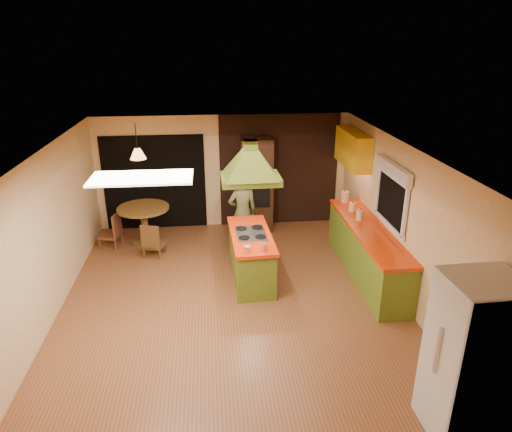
{
  "coord_description": "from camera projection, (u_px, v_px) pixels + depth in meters",
  "views": [
    {
      "loc": [
        -0.3,
        -6.5,
        4.05
      ],
      "look_at": [
        0.47,
        0.78,
        1.15
      ],
      "focal_mm": 32.0,
      "sensor_mm": 36.0,
      "label": 1
    }
  ],
  "objects": [
    {
      "name": "canister_large",
      "position": [
        345.0,
        197.0,
        9.18
      ],
      "size": [
        0.18,
        0.18,
        0.22
      ],
      "primitive_type": "cylinder",
      "rotation": [
        0.0,
        0.0,
        0.25
      ],
      "color": "#FFE5CD",
      "rests_on": "right_counter"
    },
    {
      "name": "nook_opening",
      "position": [
        155.0,
        183.0,
        9.98
      ],
      "size": [
        2.2,
        0.03,
        2.1
      ],
      "primitive_type": "cube",
      "color": "black",
      "rests_on": "ground"
    },
    {
      "name": "upper_cabinets",
      "position": [
        353.0,
        149.0,
        9.1
      ],
      "size": [
        0.34,
        1.4,
        0.7
      ],
      "primitive_type": "cube",
      "color": "yellow",
      "rests_on": "room_walls"
    },
    {
      "name": "refrigerator",
      "position": [
        473.0,
        359.0,
        4.72
      ],
      "size": [
        0.78,
        0.74,
        1.86
      ],
      "primitive_type": "cube",
      "rotation": [
        0.0,
        0.0,
        0.03
      ],
      "color": "white",
      "rests_on": "ground"
    },
    {
      "name": "dining_table",
      "position": [
        144.0,
        218.0,
        9.41
      ],
      "size": [
        1.05,
        1.05,
        0.79
      ],
      "rotation": [
        0.0,
        0.0,
        -0.4
      ],
      "color": "brown",
      "rests_on": "ground"
    },
    {
      "name": "room_walls",
      "position": [
        231.0,
        230.0,
        7.07
      ],
      "size": [
        5.5,
        6.5,
        6.5
      ],
      "color": "beige",
      "rests_on": "ground"
    },
    {
      "name": "ground",
      "position": [
        233.0,
        299.0,
        7.53
      ],
      "size": [
        6.5,
        6.5,
        0.0
      ],
      "primitive_type": "plane",
      "color": "brown",
      "rests_on": "ground"
    },
    {
      "name": "canister_small",
      "position": [
        353.0,
        207.0,
        8.71
      ],
      "size": [
        0.13,
        0.13,
        0.17
      ],
      "primitive_type": "cylinder",
      "rotation": [
        0.0,
        0.0,
        -0.02
      ],
      "color": "#FFF3CD",
      "rests_on": "right_counter"
    },
    {
      "name": "pendant_lamp",
      "position": [
        138.0,
        154.0,
        8.91
      ],
      "size": [
        0.4,
        0.4,
        0.2
      ],
      "primitive_type": "cone",
      "rotation": [
        0.0,
        0.0,
        0.36
      ],
      "color": "#FF9E3F",
      "rests_on": "ceiling_plane"
    },
    {
      "name": "canister_medium",
      "position": [
        360.0,
        215.0,
        8.29
      ],
      "size": [
        0.15,
        0.15,
        0.19
      ],
      "primitive_type": "cylinder",
      "rotation": [
        0.0,
        0.0,
        0.07
      ],
      "color": "beige",
      "rests_on": "right_counter"
    },
    {
      "name": "wall_oven",
      "position": [
        256.0,
        185.0,
        9.95
      ],
      "size": [
        0.68,
        0.6,
        2.05
      ],
      "rotation": [
        0.0,
        0.0,
        -0.0
      ],
      "color": "#402414",
      "rests_on": "ground"
    },
    {
      "name": "chair_left",
      "position": [
        110.0,
        230.0,
        9.32
      ],
      "size": [
        0.48,
        0.48,
        0.72
      ],
      "primitive_type": null,
      "rotation": [
        0.0,
        0.0,
        -1.82
      ],
      "color": "brown",
      "rests_on": "ground"
    },
    {
      "name": "window_right",
      "position": [
        392.0,
        184.0,
        7.51
      ],
      "size": [
        0.12,
        1.35,
        1.06
      ],
      "color": "black",
      "rests_on": "room_walls"
    },
    {
      "name": "brick_panel",
      "position": [
        279.0,
        170.0,
        10.18
      ],
      "size": [
        2.64,
        0.03,
        2.5
      ],
      "primitive_type": "cube",
      "color": "#381E14",
      "rests_on": "ground"
    },
    {
      "name": "fluor_panel",
      "position": [
        142.0,
        178.0,
        5.4
      ],
      "size": [
        1.2,
        0.6,
        0.03
      ],
      "primitive_type": "cube",
      "color": "white",
      "rests_on": "ceiling_plane"
    },
    {
      "name": "kitchen_island",
      "position": [
        251.0,
        256.0,
        8.04
      ],
      "size": [
        0.75,
        1.74,
        0.88
      ],
      "rotation": [
        0.0,
        0.0,
        0.03
      ],
      "color": "olive",
      "rests_on": "ground"
    },
    {
      "name": "chair_near",
      "position": [
        154.0,
        239.0,
        8.91
      ],
      "size": [
        0.47,
        0.47,
        0.7
      ],
      "primitive_type": null,
      "rotation": [
        0.0,
        0.0,
        2.87
      ],
      "color": "brown",
      "rests_on": "ground"
    },
    {
      "name": "man",
      "position": [
        243.0,
        212.0,
        9.02
      ],
      "size": [
        0.64,
        0.48,
        1.59
      ],
      "primitive_type": "imported",
      "rotation": [
        0.0,
        0.0,
        3.32
      ],
      "color": "brown",
      "rests_on": "ground"
    },
    {
      "name": "right_counter",
      "position": [
        367.0,
        251.0,
        8.15
      ],
      "size": [
        0.62,
        3.05,
        0.92
      ],
      "color": "olive",
      "rests_on": "ground"
    },
    {
      "name": "range_hood",
      "position": [
        251.0,
        155.0,
        7.37
      ],
      "size": [
        0.98,
        0.71,
        0.79
      ],
      "rotation": [
        0.0,
        0.0,
        0.02
      ],
      "color": "#566318",
      "rests_on": "ceiling_plane"
    },
    {
      "name": "ceiling_plane",
      "position": [
        229.0,
        151.0,
        6.61
      ],
      "size": [
        6.5,
        6.5,
        0.0
      ],
      "primitive_type": "plane",
      "rotation": [
        3.14,
        0.0,
        0.0
      ],
      "color": "silver",
      "rests_on": "room_walls"
    }
  ]
}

